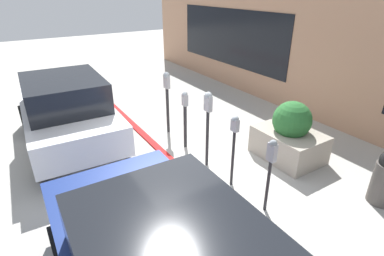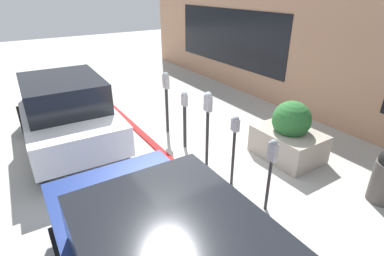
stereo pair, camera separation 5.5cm
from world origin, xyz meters
name	(u,v)px [view 1 (the left image)]	position (x,y,z in m)	size (l,w,h in m)	color
ground_plane	(186,170)	(0.00, 0.00, 0.00)	(40.00, 40.00, 0.00)	#ADAAA3
curb_strip	(182,171)	(0.00, 0.08, 0.02)	(19.00, 0.16, 0.04)	red
building_facade	(335,65)	(0.00, -4.47, 1.62)	(19.00, 0.17, 3.22)	tan
parking_meter_nearest	(271,161)	(-1.74, -0.53, 0.96)	(0.15, 0.13, 1.34)	#232326
parking_meter_second	(234,138)	(-0.87, -0.50, 0.99)	(0.14, 0.12, 1.42)	#232326
parking_meter_middle	(208,116)	(-0.05, -0.49, 1.14)	(0.17, 0.15, 1.63)	#232326
parking_meter_fourth	(185,114)	(0.87, -0.52, 0.84)	(0.14, 0.12, 1.36)	#232326
parking_meter_farthest	(167,92)	(1.80, -0.56, 1.09)	(0.20, 0.17, 1.58)	#232326
planter_box	(290,136)	(-0.73, -2.18, 0.53)	(1.39, 1.04, 1.30)	#A39989
parked_car_middle	(67,110)	(2.47, 1.70, 0.85)	(3.99, 1.95, 1.64)	silver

